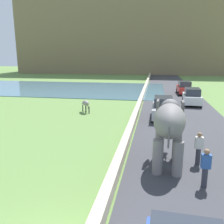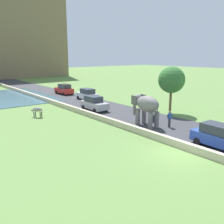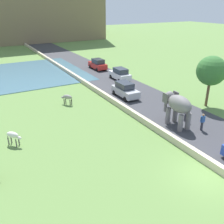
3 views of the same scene
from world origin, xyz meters
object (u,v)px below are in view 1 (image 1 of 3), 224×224
object	(u,v)px
person_beside_elephant	(199,148)
car_white	(192,97)
cow_grey	(86,104)
car_silver	(163,108)
car_red	(184,88)
elephant	(169,124)
person_trailing	(205,167)

from	to	relation	value
person_beside_elephant	car_white	world-z (taller)	car_white
car_white	cow_grey	distance (m)	11.37
car_silver	car_red	bearing A→B (deg)	77.13
car_red	car_silver	distance (m)	14.14
car_silver	car_white	bearing A→B (deg)	63.97
elephant	cow_grey	world-z (taller)	elephant
elephant	car_red	distance (m)	22.80
car_white	car_silver	xyz separation A→B (m)	(-3.15, -6.44, 0.00)
person_trailing	car_silver	xyz separation A→B (m)	(-1.34, 10.64, 0.03)
person_beside_elephant	car_silver	distance (m)	8.69
person_beside_elephant	cow_grey	world-z (taller)	person_beside_elephant
elephant	car_white	world-z (taller)	elephant
car_white	cow_grey	world-z (taller)	car_white
person_trailing	cow_grey	xyz separation A→B (m)	(-8.22, 11.74, -0.04)
person_trailing	car_silver	distance (m)	10.73
elephant	person_beside_elephant	world-z (taller)	elephant
car_white	car_silver	world-z (taller)	same
elephant	person_beside_elephant	size ratio (longest dim) A/B	2.15
elephant	car_white	size ratio (longest dim) A/B	0.86
elephant	car_red	bearing A→B (deg)	82.08
person_beside_elephant	car_white	xyz separation A→B (m)	(1.73, 15.02, 0.03)
person_trailing	car_red	xyz separation A→B (m)	(1.81, 24.43, 0.03)
car_white	person_trailing	bearing A→B (deg)	-96.04
cow_grey	elephant	bearing A→B (deg)	-55.06
person_beside_elephant	car_silver	bearing A→B (deg)	99.41
person_beside_elephant	car_white	size ratio (longest dim) A/B	0.40
car_red	cow_grey	world-z (taller)	car_red
car_red	cow_grey	bearing A→B (deg)	-128.35
elephant	cow_grey	distance (m)	12.10
person_beside_elephant	person_trailing	distance (m)	2.07
car_white	cow_grey	size ratio (longest dim) A/B	3.11
person_trailing	car_silver	bearing A→B (deg)	97.17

